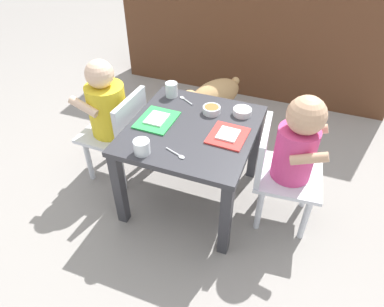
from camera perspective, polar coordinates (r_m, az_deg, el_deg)
ground_plane at (r=1.81m, az=0.00°, el=-6.76°), size 7.00×7.00×0.00m
kitchen_cabinet_back at (r=2.59m, az=10.59°, el=20.28°), size 1.89×0.32×0.96m
dining_table at (r=1.57m, az=0.00°, el=2.17°), size 0.55×0.58×0.42m
seated_child_left at (r=1.74m, az=-13.41°, el=6.96°), size 0.29×0.29×0.65m
seated_child_right at (r=1.49m, az=16.27°, el=0.76°), size 0.30×0.30×0.66m
dog at (r=2.18m, az=3.39°, el=9.35°), size 0.34×0.45×0.32m
food_tray_left at (r=1.58m, az=-5.77°, el=5.54°), size 0.16×0.20×0.02m
food_tray_right at (r=1.48m, az=5.91°, el=2.97°), size 0.16×0.18×0.02m
water_cup_left at (r=1.39m, az=-8.21°, el=0.95°), size 0.07×0.07×0.06m
water_cup_right at (r=1.75m, az=-3.38°, el=10.25°), size 0.06×0.06×0.07m
veggie_bowl_near at (r=1.62m, az=3.23°, el=7.19°), size 0.08×0.08×0.03m
cereal_bowl_left_side at (r=1.62m, az=8.23°, el=6.82°), size 0.09×0.09×0.03m
spoon_by_left_tray at (r=1.38m, az=-2.49°, el=-0.11°), size 0.10×0.05×0.01m
spoon_by_right_tray at (r=1.72m, az=-1.15°, el=8.82°), size 0.09×0.06×0.01m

